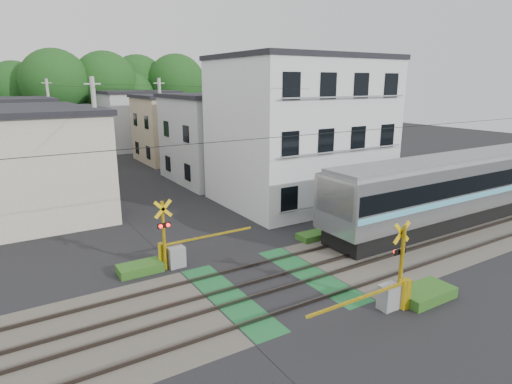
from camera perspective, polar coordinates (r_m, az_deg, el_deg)
ground at (r=17.08m, az=2.10°, el=-12.36°), size 120.00×120.00×0.00m
track_bed at (r=17.06m, az=2.10°, el=-12.25°), size 120.00×120.00×0.14m
crossing_signal_near at (r=15.91m, az=17.73°, el=-12.36°), size 4.74×0.65×3.09m
crossing_signal_far at (r=18.69m, az=-10.92°, el=-7.78°), size 4.74×0.65×3.09m
apartment_block at (r=28.08m, az=5.89°, el=8.18°), size 10.20×8.36×9.30m
houses_row at (r=39.79m, az=-18.92°, el=7.28°), size 22.07×31.35×6.80m
tree_hill at (r=61.50m, az=-23.32°, el=11.75°), size 40.00×13.88×11.61m
catenary at (r=19.68m, az=16.84°, el=2.09°), size 60.00×5.04×7.00m
utility_poles at (r=36.59m, az=-19.96°, el=7.95°), size 7.90×42.00×8.00m
pedestrian at (r=45.32m, az=-21.33°, el=4.69°), size 0.65×0.55×1.53m
weed_patches at (r=17.88m, az=7.04°, el=-10.52°), size 10.25×8.80×0.40m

